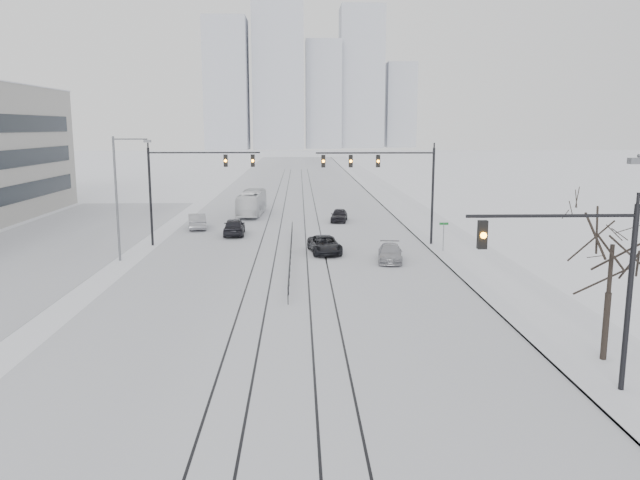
{
  "coord_description": "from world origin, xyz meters",
  "views": [
    {
      "loc": [
        0.64,
        -15.11,
        9.63
      ],
      "look_at": [
        1.84,
        20.31,
        3.2
      ],
      "focal_mm": 35.0,
      "sensor_mm": 36.0,
      "label": 1
    }
  ],
  "objects_px": {
    "sedan_nb_far": "(339,215)",
    "traffic_mast_near": "(587,273)",
    "sedan_sb_outer": "(197,221)",
    "sedan_nb_front": "(325,245)",
    "sedan_nb_right": "(390,253)",
    "sedan_sb_inner": "(234,227)",
    "bare_tree": "(612,257)",
    "box_truck": "(252,203)"
  },
  "relations": [
    {
      "from": "bare_tree",
      "to": "box_truck",
      "type": "bearing_deg",
      "value": 111.69
    },
    {
      "from": "traffic_mast_near",
      "to": "bare_tree",
      "type": "height_order",
      "value": "traffic_mast_near"
    },
    {
      "from": "sedan_sb_inner",
      "to": "sedan_nb_right",
      "type": "height_order",
      "value": "sedan_sb_inner"
    },
    {
      "from": "traffic_mast_near",
      "to": "box_truck",
      "type": "bearing_deg",
      "value": 107.86
    },
    {
      "from": "sedan_sb_inner",
      "to": "sedan_sb_outer",
      "type": "height_order",
      "value": "sedan_sb_inner"
    },
    {
      "from": "sedan_nb_right",
      "to": "box_truck",
      "type": "height_order",
      "value": "box_truck"
    },
    {
      "from": "sedan_nb_front",
      "to": "sedan_sb_outer",
      "type": "bearing_deg",
      "value": 126.67
    },
    {
      "from": "bare_tree",
      "to": "sedan_sb_outer",
      "type": "xyz_separation_m",
      "value": [
        -22.35,
        35.33,
        -3.74
      ]
    },
    {
      "from": "traffic_mast_near",
      "to": "sedan_sb_inner",
      "type": "height_order",
      "value": "traffic_mast_near"
    },
    {
      "from": "sedan_sb_outer",
      "to": "sedan_nb_right",
      "type": "relative_size",
      "value": 1.08
    },
    {
      "from": "sedan_nb_front",
      "to": "sedan_nb_far",
      "type": "relative_size",
      "value": 1.22
    },
    {
      "from": "sedan_nb_front",
      "to": "sedan_sb_inner",
      "type": "bearing_deg",
      "value": 125.59
    },
    {
      "from": "bare_tree",
      "to": "sedan_sb_inner",
      "type": "bearing_deg",
      "value": 120.26
    },
    {
      "from": "traffic_mast_near",
      "to": "box_truck",
      "type": "xyz_separation_m",
      "value": [
        -15.39,
        47.75,
        -3.23
      ]
    },
    {
      "from": "sedan_sb_inner",
      "to": "box_truck",
      "type": "bearing_deg",
      "value": -95.33
    },
    {
      "from": "sedan_sb_outer",
      "to": "sedan_nb_front",
      "type": "distance_m",
      "value": 16.92
    },
    {
      "from": "sedan_nb_far",
      "to": "traffic_mast_near",
      "type": "bearing_deg",
      "value": -73.4
    },
    {
      "from": "sedan_nb_front",
      "to": "bare_tree",
      "type": "bearing_deg",
      "value": -72.78
    },
    {
      "from": "traffic_mast_near",
      "to": "box_truck",
      "type": "relative_size",
      "value": 0.73
    },
    {
      "from": "sedan_sb_outer",
      "to": "sedan_nb_front",
      "type": "bearing_deg",
      "value": 123.15
    },
    {
      "from": "sedan_sb_inner",
      "to": "sedan_sb_outer",
      "type": "relative_size",
      "value": 1.0
    },
    {
      "from": "bare_tree",
      "to": "sedan_sb_inner",
      "type": "relative_size",
      "value": 1.33
    },
    {
      "from": "sedan_nb_front",
      "to": "box_truck",
      "type": "distance_m",
      "value": 22.76
    },
    {
      "from": "sedan_sb_inner",
      "to": "sedan_nb_front",
      "type": "xyz_separation_m",
      "value": [
        7.83,
        -8.41,
        -0.12
      ]
    },
    {
      "from": "sedan_nb_right",
      "to": "bare_tree",
      "type": "bearing_deg",
      "value": -66.03
    },
    {
      "from": "bare_tree",
      "to": "sedan_sb_outer",
      "type": "relative_size",
      "value": 1.33
    },
    {
      "from": "bare_tree",
      "to": "sedan_nb_right",
      "type": "height_order",
      "value": "bare_tree"
    },
    {
      "from": "traffic_mast_near",
      "to": "sedan_sb_outer",
      "type": "xyz_separation_m",
      "value": [
        -19.94,
        38.33,
        -3.81
      ]
    },
    {
      "from": "sedan_sb_outer",
      "to": "box_truck",
      "type": "relative_size",
      "value": 0.48
    },
    {
      "from": "traffic_mast_near",
      "to": "sedan_sb_inner",
      "type": "bearing_deg",
      "value": 114.85
    },
    {
      "from": "bare_tree",
      "to": "sedan_nb_right",
      "type": "xyz_separation_m",
      "value": [
        -5.98,
        19.98,
        -3.88
      ]
    },
    {
      "from": "sedan_sb_inner",
      "to": "sedan_nb_right",
      "type": "distance_m",
      "value": 17.0
    },
    {
      "from": "sedan_sb_outer",
      "to": "sedan_sb_inner",
      "type": "bearing_deg",
      "value": 125.42
    },
    {
      "from": "sedan_nb_right",
      "to": "sedan_sb_inner",
      "type": "bearing_deg",
      "value": 144.35
    },
    {
      "from": "bare_tree",
      "to": "sedan_nb_front",
      "type": "xyz_separation_m",
      "value": [
        -10.59,
        23.16,
        -3.83
      ]
    },
    {
      "from": "bare_tree",
      "to": "sedan_sb_outer",
      "type": "height_order",
      "value": "bare_tree"
    },
    {
      "from": "traffic_mast_near",
      "to": "sedan_nb_front",
      "type": "relative_size",
      "value": 1.47
    },
    {
      "from": "sedan_nb_right",
      "to": "sedan_nb_far",
      "type": "height_order",
      "value": "sedan_nb_far"
    },
    {
      "from": "sedan_nb_far",
      "to": "sedan_sb_inner",
      "type": "bearing_deg",
      "value": -133.04
    },
    {
      "from": "sedan_sb_outer",
      "to": "sedan_nb_right",
      "type": "height_order",
      "value": "sedan_sb_outer"
    },
    {
      "from": "sedan_sb_outer",
      "to": "box_truck",
      "type": "distance_m",
      "value": 10.48
    },
    {
      "from": "sedan_sb_inner",
      "to": "sedan_nb_front",
      "type": "height_order",
      "value": "sedan_sb_inner"
    }
  ]
}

